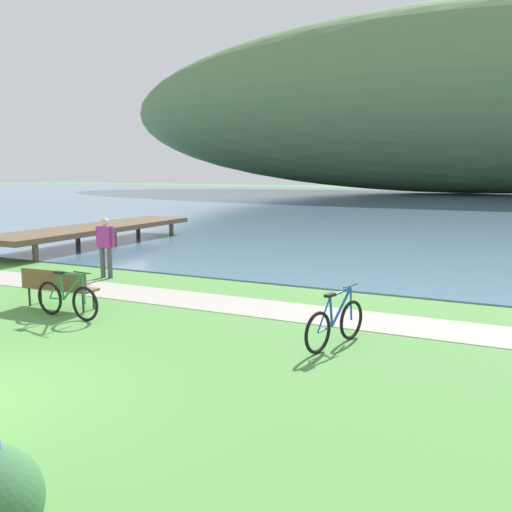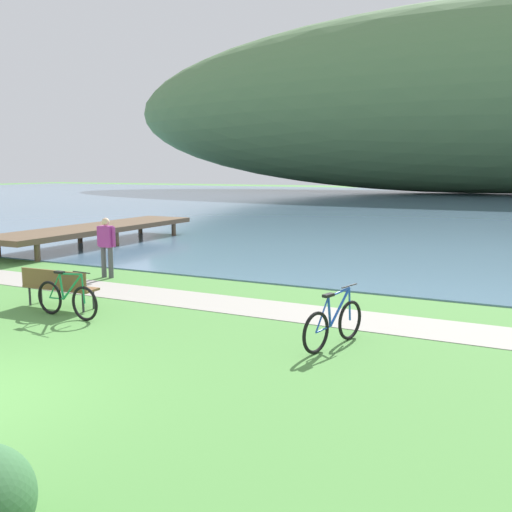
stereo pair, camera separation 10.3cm
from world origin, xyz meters
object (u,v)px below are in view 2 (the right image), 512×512
at_px(park_bench_near_camera, 58,285).
at_px(bicycle_leaning_near_bench, 334,324).
at_px(person_at_shoreline, 106,244).
at_px(bicycle_beside_path, 67,299).

bearing_deg(park_bench_near_camera, bicycle_leaning_near_bench, 0.81).
relative_size(park_bench_near_camera, bicycle_leaning_near_bench, 1.06).
xyz_separation_m(park_bench_near_camera, person_at_shoreline, (-1.43, 3.24, 0.46)).
height_order(bicycle_beside_path, person_at_shoreline, person_at_shoreline).
bearing_deg(person_at_shoreline, park_bench_near_camera, -66.27).
bearing_deg(bicycle_beside_path, bicycle_leaning_near_bench, 6.28).
xyz_separation_m(bicycle_leaning_near_bench, bicycle_beside_path, (-5.58, -0.61, 0.00)).
bearing_deg(person_at_shoreline, bicycle_beside_path, -59.70).
bearing_deg(bicycle_beside_path, person_at_shoreline, 120.30).
xyz_separation_m(bicycle_leaning_near_bench, person_at_shoreline, (-7.78, 3.15, 0.58)).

